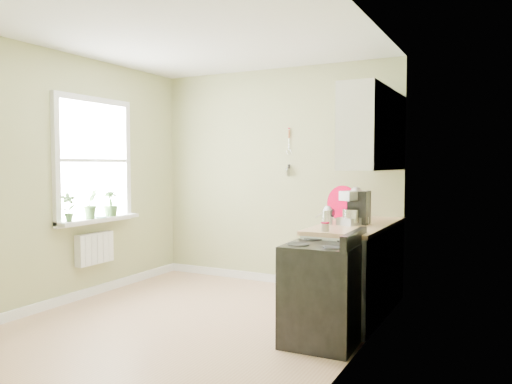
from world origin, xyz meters
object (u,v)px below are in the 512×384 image
at_px(kettle, 327,215).
at_px(coffee_maker, 359,208).
at_px(stove, 323,292).
at_px(stand_mixer, 353,209).

height_order(kettle, coffee_maker, coffee_maker).
distance_m(stove, coffee_maker, 1.13).
xyz_separation_m(stove, coffee_maker, (0.04, 0.93, 0.64)).
xyz_separation_m(stand_mixer, coffee_maker, (0.04, 0.07, -0.00)).
height_order(stand_mixer, coffee_maker, stand_mixer).
bearing_deg(stove, stand_mixer, 90.19).
bearing_deg(coffee_maker, kettle, -144.15).
distance_m(stand_mixer, kettle, 0.26).
height_order(stand_mixer, kettle, stand_mixer).
bearing_deg(stove, coffee_maker, 87.77).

